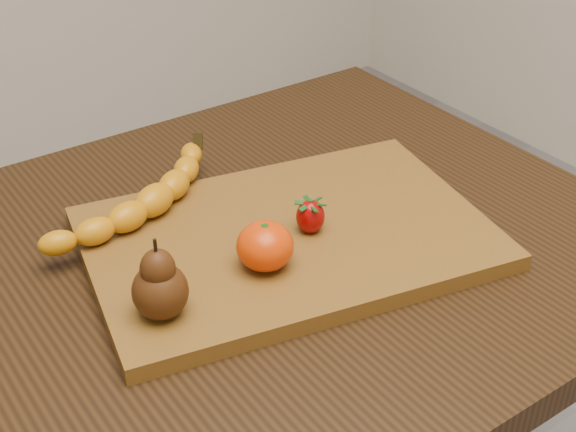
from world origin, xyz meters
TOP-DOWN VIEW (x-y plane):
  - table at (0.00, 0.00)m, footprint 1.00×0.70m
  - cutting_board at (0.10, -0.02)m, footprint 0.50×0.39m
  - banana at (-0.01, 0.10)m, footprint 0.24×0.15m
  - pear at (-0.09, -0.07)m, footprint 0.07×0.07m
  - mandarin at (0.04, -0.06)m, footprint 0.07×0.07m
  - strawberry at (0.12, -0.04)m, footprint 0.04×0.04m

SIDE VIEW (x-z plane):
  - table at x=0.00m, z-range 0.28..1.04m
  - cutting_board at x=0.10m, z-range 0.76..0.78m
  - banana at x=-0.01m, z-range 0.78..0.82m
  - strawberry at x=0.12m, z-range 0.78..0.82m
  - mandarin at x=0.04m, z-range 0.78..0.83m
  - pear at x=-0.09m, z-range 0.78..0.87m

